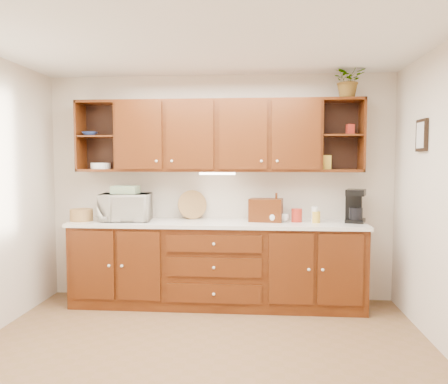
% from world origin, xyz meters
% --- Properties ---
extents(floor, '(4.00, 4.00, 0.00)m').
position_xyz_m(floor, '(0.00, 0.00, 0.00)').
color(floor, brown).
rests_on(floor, ground).
extents(ceiling, '(4.00, 4.00, 0.00)m').
position_xyz_m(ceiling, '(0.00, 0.00, 2.60)').
color(ceiling, white).
rests_on(ceiling, back_wall).
extents(back_wall, '(4.00, 0.00, 4.00)m').
position_xyz_m(back_wall, '(0.00, 1.75, 1.30)').
color(back_wall, beige).
rests_on(back_wall, floor).
extents(base_cabinets, '(3.20, 0.60, 0.90)m').
position_xyz_m(base_cabinets, '(0.00, 1.45, 0.45)').
color(base_cabinets, '#3C1706').
rests_on(base_cabinets, floor).
extents(countertop, '(3.24, 0.64, 0.04)m').
position_xyz_m(countertop, '(0.00, 1.44, 0.92)').
color(countertop, silver).
rests_on(countertop, base_cabinets).
extents(upper_cabinets, '(3.20, 0.33, 0.80)m').
position_xyz_m(upper_cabinets, '(0.01, 1.59, 1.89)').
color(upper_cabinets, '#3C1706').
rests_on(upper_cabinets, back_wall).
extents(undercabinet_light, '(0.40, 0.05, 0.02)m').
position_xyz_m(undercabinet_light, '(0.00, 1.53, 1.47)').
color(undercabinet_light, white).
rests_on(undercabinet_light, upper_cabinets).
extents(framed_picture, '(0.03, 0.24, 0.30)m').
position_xyz_m(framed_picture, '(1.98, 0.90, 1.85)').
color(framed_picture, black).
rests_on(framed_picture, right_wall).
extents(wicker_basket, '(0.30, 0.30, 0.13)m').
position_xyz_m(wicker_basket, '(-1.52, 1.39, 1.01)').
color(wicker_basket, '#A37244').
rests_on(wicker_basket, countertop).
extents(microwave, '(0.59, 0.43, 0.31)m').
position_xyz_m(microwave, '(-1.03, 1.45, 1.09)').
color(microwave, beige).
rests_on(microwave, countertop).
extents(towel_stack, '(0.29, 0.22, 0.09)m').
position_xyz_m(towel_stack, '(-1.03, 1.45, 1.29)').
color(towel_stack, '#C3C15C').
rests_on(towel_stack, microwave).
extents(wine_bottle, '(0.07, 0.07, 0.28)m').
position_xyz_m(wine_bottle, '(-0.99, 1.60, 1.08)').
color(wine_bottle, black).
rests_on(wine_bottle, countertop).
extents(woven_tray, '(0.35, 0.21, 0.33)m').
position_xyz_m(woven_tray, '(-0.30, 1.66, 0.95)').
color(woven_tray, '#A37244').
rests_on(woven_tray, countertop).
extents(bread_box, '(0.39, 0.28, 0.25)m').
position_xyz_m(bread_box, '(0.54, 1.51, 1.07)').
color(bread_box, '#3C1706').
rests_on(bread_box, countertop).
extents(mug_tree, '(0.25, 0.27, 0.32)m').
position_xyz_m(mug_tree, '(0.66, 1.51, 0.99)').
color(mug_tree, '#3C1706').
rests_on(mug_tree, countertop).
extents(canister_red, '(0.16, 0.16, 0.15)m').
position_xyz_m(canister_red, '(0.88, 1.49, 1.01)').
color(canister_red, '#A72518').
rests_on(canister_red, countertop).
extents(canister_white, '(0.09, 0.09, 0.17)m').
position_xyz_m(canister_white, '(1.08, 1.47, 1.03)').
color(canister_white, white).
rests_on(canister_white, countertop).
extents(canister_yellow, '(0.09, 0.09, 0.12)m').
position_xyz_m(canister_yellow, '(1.09, 1.45, 1.00)').
color(canister_yellow, gold).
rests_on(canister_yellow, countertop).
extents(coffee_maker, '(0.26, 0.30, 0.36)m').
position_xyz_m(coffee_maker, '(1.52, 1.53, 1.11)').
color(coffee_maker, black).
rests_on(coffee_maker, countertop).
extents(bowl_stack, '(0.20, 0.20, 0.04)m').
position_xyz_m(bowl_stack, '(-1.47, 1.55, 1.92)').
color(bowl_stack, navy).
rests_on(bowl_stack, upper_cabinets).
extents(plate_stack, '(0.29, 0.29, 0.07)m').
position_xyz_m(plate_stack, '(-1.35, 1.57, 1.56)').
color(plate_stack, white).
rests_on(plate_stack, upper_cabinets).
extents(pantry_box_yellow, '(0.09, 0.07, 0.15)m').
position_xyz_m(pantry_box_yellow, '(1.21, 1.57, 1.60)').
color(pantry_box_yellow, gold).
rests_on(pantry_box_yellow, upper_cabinets).
extents(pantry_box_red, '(0.09, 0.08, 0.11)m').
position_xyz_m(pantry_box_red, '(1.46, 1.56, 1.96)').
color(pantry_box_red, '#A72518').
rests_on(pantry_box_red, upper_cabinets).
extents(potted_plant, '(0.36, 0.32, 0.38)m').
position_xyz_m(potted_plant, '(1.43, 1.53, 2.48)').
color(potted_plant, '#999999').
rests_on(potted_plant, upper_cabinets).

